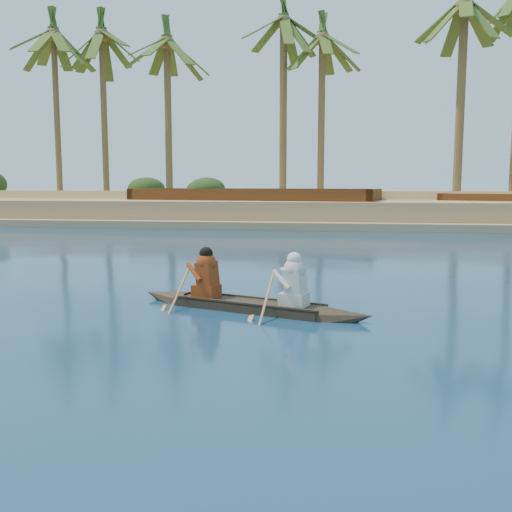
# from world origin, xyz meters

# --- Properties ---
(sandy_embankment) EXTENTS (150.00, 51.00, 1.50)m
(sandy_embankment) POSITION_xyz_m (0.00, 46.89, 0.53)
(sandy_embankment) COLOR tan
(sandy_embankment) RESTS_ON ground
(palm_grove) EXTENTS (110.00, 14.00, 16.00)m
(palm_grove) POSITION_xyz_m (0.00, 35.00, 8.00)
(palm_grove) COLOR #35551E
(palm_grove) RESTS_ON ground
(shrub_cluster) EXTENTS (100.00, 6.00, 2.40)m
(shrub_cluster) POSITION_xyz_m (0.00, 31.50, 1.20)
(shrub_cluster) COLOR #1E3A15
(shrub_cluster) RESTS_ON ground
(canoe) EXTENTS (4.39, 1.94, 1.22)m
(canoe) POSITION_xyz_m (1.43, 5.16, 0.23)
(canoe) COLOR #3A2B1F
(canoe) RESTS_ON ground
(barge_mid) EXTENTS (13.98, 6.46, 2.24)m
(barge_mid) POSITION_xyz_m (-2.01, 27.00, 0.78)
(barge_mid) COLOR #5C2D13
(barge_mid) RESTS_ON ground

